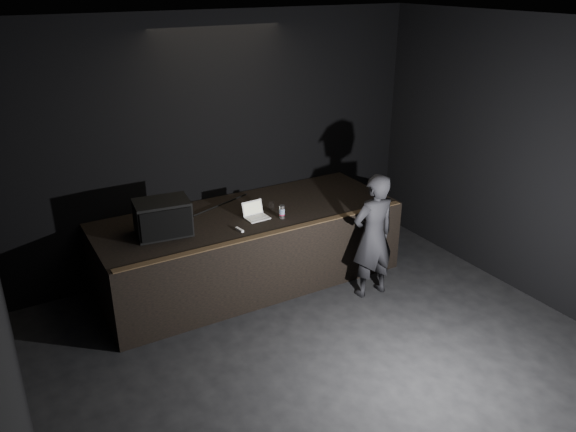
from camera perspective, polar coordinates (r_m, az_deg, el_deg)
The scene contains 11 objects.
ground at distance 5.99m, azimuth 8.43°, elevation -17.70°, with size 7.00×7.00×0.00m, color black.
room_walls at distance 4.91m, azimuth 9.81°, elevation 0.41°, with size 6.10×7.10×3.52m.
stage_riser at distance 7.64m, azimuth -3.99°, elevation -3.14°, with size 4.00×1.50×1.00m, color black.
riser_lip at distance 6.85m, azimuth -1.47°, elevation -1.67°, with size 3.92×0.10×0.01m, color brown.
stage_monitor at distance 6.90m, azimuth -12.60°, elevation -0.16°, with size 0.69×0.54×0.43m.
cable at distance 7.71m, azimuth -6.81°, elevation 1.18°, with size 0.02×0.02×1.01m, color black.
laptop at distance 7.27m, azimuth -3.35°, elevation 0.25°, with size 0.30×0.27×0.20m.
beer_can at distance 7.22m, azimuth -0.63°, elevation 0.43°, with size 0.07×0.07×0.17m.
plastic_cup at distance 7.51m, azimuth -1.70°, elevation 1.04°, with size 0.08×0.08×0.10m, color white.
wii_remote at distance 6.93m, azimuth -4.95°, elevation -1.39°, with size 0.03×0.14×0.03m, color white.
person at distance 7.23m, azimuth 8.63°, elevation -2.02°, with size 0.61×0.40×1.67m, color black.
Camera 1 is at (-2.95, -3.43, 3.92)m, focal length 35.00 mm.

